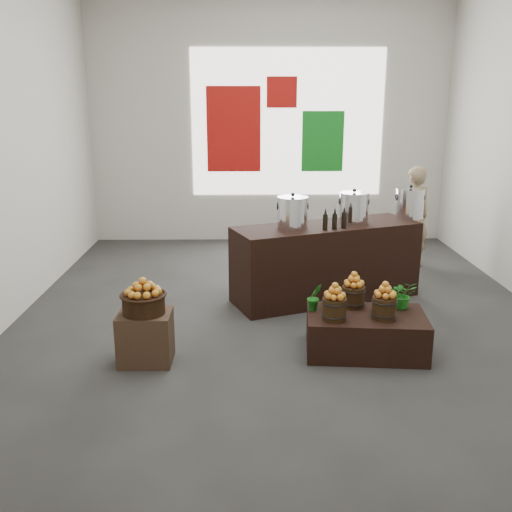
{
  "coord_description": "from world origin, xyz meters",
  "views": [
    {
      "loc": [
        -0.42,
        -6.28,
        2.4
      ],
      "look_at": [
        -0.3,
        -0.4,
        0.77
      ],
      "focal_mm": 40.0,
      "sensor_mm": 36.0,
      "label": 1
    }
  ],
  "objects_px": {
    "stock_pot_left": "(292,213)",
    "stock_pot_center": "(354,208)",
    "wicker_basket": "(144,304)",
    "display_table": "(365,333)",
    "stock_pot_right": "(410,204)",
    "shopper": "(412,217)",
    "crate": "(146,337)",
    "counter": "(326,262)"
  },
  "relations": [
    {
      "from": "counter",
      "to": "stock_pot_center",
      "type": "distance_m",
      "value": 0.74
    },
    {
      "from": "display_table",
      "to": "shopper",
      "type": "xyz_separation_m",
      "value": [
        1.26,
        2.94,
        0.54
      ]
    },
    {
      "from": "stock_pot_right",
      "to": "shopper",
      "type": "height_order",
      "value": "shopper"
    },
    {
      "from": "shopper",
      "to": "stock_pot_center",
      "type": "bearing_deg",
      "value": 33.47
    },
    {
      "from": "crate",
      "to": "display_table",
      "type": "relative_size",
      "value": 0.43
    },
    {
      "from": "wicker_basket",
      "to": "stock_pot_center",
      "type": "height_order",
      "value": "stock_pot_center"
    },
    {
      "from": "wicker_basket",
      "to": "stock_pot_left",
      "type": "relative_size",
      "value": 1.11
    },
    {
      "from": "crate",
      "to": "stock_pot_right",
      "type": "xyz_separation_m",
      "value": [
        3.03,
        2.17,
        0.86
      ]
    },
    {
      "from": "counter",
      "to": "shopper",
      "type": "bearing_deg",
      "value": 22.35
    },
    {
      "from": "wicker_basket",
      "to": "stock_pot_center",
      "type": "distance_m",
      "value": 2.98
    },
    {
      "from": "counter",
      "to": "stock_pot_right",
      "type": "bearing_deg",
      "value": -0.0
    },
    {
      "from": "counter",
      "to": "stock_pot_right",
      "type": "relative_size",
      "value": 6.47
    },
    {
      "from": "stock_pot_right",
      "to": "shopper",
      "type": "bearing_deg",
      "value": 70.52
    },
    {
      "from": "display_table",
      "to": "stock_pot_left",
      "type": "xyz_separation_m",
      "value": [
        -0.61,
        1.4,
        0.91
      ]
    },
    {
      "from": "stock_pot_left",
      "to": "stock_pot_center",
      "type": "bearing_deg",
      "value": 21.16
    },
    {
      "from": "display_table",
      "to": "stock_pot_center",
      "type": "xyz_separation_m",
      "value": [
        0.16,
        1.7,
        0.91
      ]
    },
    {
      "from": "display_table",
      "to": "shopper",
      "type": "height_order",
      "value": "shopper"
    },
    {
      "from": "counter",
      "to": "stock_pot_center",
      "type": "bearing_deg",
      "value": -0.0
    },
    {
      "from": "counter",
      "to": "stock_pot_left",
      "type": "xyz_separation_m",
      "value": [
        -0.43,
        -0.17,
        0.64
      ]
    },
    {
      "from": "stock_pot_center",
      "to": "wicker_basket",
      "type": "bearing_deg",
      "value": -140.36
    },
    {
      "from": "display_table",
      "to": "stock_pot_center",
      "type": "bearing_deg",
      "value": 90.09
    },
    {
      "from": "shopper",
      "to": "crate",
      "type": "bearing_deg",
      "value": 27.95
    },
    {
      "from": "crate",
      "to": "stock_pot_right",
      "type": "height_order",
      "value": "stock_pot_right"
    },
    {
      "from": "stock_pot_left",
      "to": "stock_pot_right",
      "type": "bearing_deg",
      "value": 21.16
    },
    {
      "from": "counter",
      "to": "stock_pot_right",
      "type": "xyz_separation_m",
      "value": [
        1.11,
        0.43,
        0.64
      ]
    },
    {
      "from": "stock_pot_center",
      "to": "crate",
      "type": "bearing_deg",
      "value": -140.36
    },
    {
      "from": "shopper",
      "to": "stock_pot_left",
      "type": "bearing_deg",
      "value": 24.52
    },
    {
      "from": "display_table",
      "to": "stock_pot_left",
      "type": "relative_size",
      "value": 3.22
    },
    {
      "from": "stock_pot_center",
      "to": "shopper",
      "type": "bearing_deg",
      "value": 48.27
    },
    {
      "from": "wicker_basket",
      "to": "stock_pot_right",
      "type": "height_order",
      "value": "stock_pot_right"
    },
    {
      "from": "wicker_basket",
      "to": "counter",
      "type": "distance_m",
      "value": 2.6
    },
    {
      "from": "display_table",
      "to": "shopper",
      "type": "bearing_deg",
      "value": 72.17
    },
    {
      "from": "crate",
      "to": "counter",
      "type": "distance_m",
      "value": 2.6
    },
    {
      "from": "stock_pot_left",
      "to": "stock_pot_center",
      "type": "xyz_separation_m",
      "value": [
        0.77,
        0.3,
        0.0
      ]
    },
    {
      "from": "display_table",
      "to": "stock_pot_left",
      "type": "distance_m",
      "value": 1.78
    },
    {
      "from": "counter",
      "to": "stock_pot_center",
      "type": "relative_size",
      "value": 6.47
    },
    {
      "from": "wicker_basket",
      "to": "shopper",
      "type": "bearing_deg",
      "value": 42.75
    },
    {
      "from": "shopper",
      "to": "display_table",
      "type": "bearing_deg",
      "value": 51.97
    },
    {
      "from": "wicker_basket",
      "to": "stock_pot_right",
      "type": "relative_size",
      "value": 1.11
    },
    {
      "from": "wicker_basket",
      "to": "shopper",
      "type": "distance_m",
      "value": 4.58
    },
    {
      "from": "stock_pot_right",
      "to": "shopper",
      "type": "xyz_separation_m",
      "value": [
        0.33,
        0.94,
        -0.36
      ]
    },
    {
      "from": "crate",
      "to": "counter",
      "type": "height_order",
      "value": "counter"
    }
  ]
}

